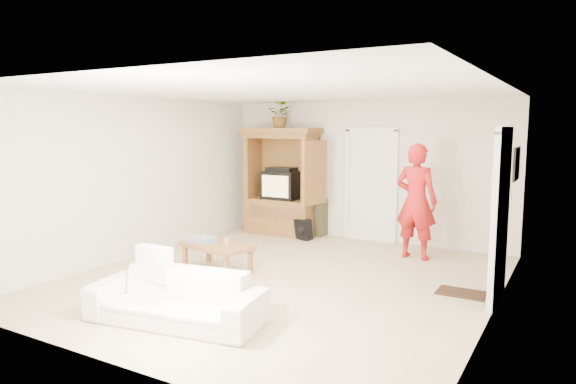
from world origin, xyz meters
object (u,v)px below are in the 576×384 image
armoire (283,188)px  sofa (176,297)px  man (416,201)px  coffee_table (217,247)px

armoire → sofa: (1.37, -4.62, -0.63)m
armoire → man: (2.84, -0.59, 0.02)m
man → armoire: bearing=-5.5°
sofa → coffee_table: size_ratio=1.62×
man → sofa: man is taller
armoire → coffee_table: 2.88m
man → coffee_table: 3.25m
sofa → coffee_table: 2.03m
armoire → man: bearing=-11.7°
armoire → man: size_ratio=1.12×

